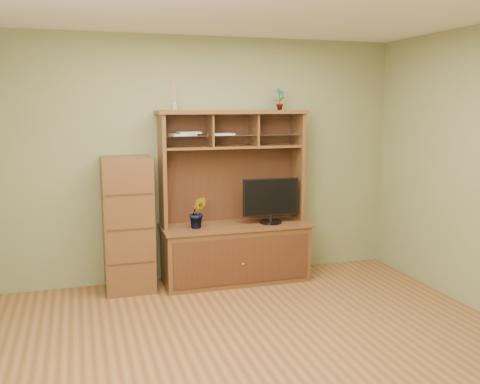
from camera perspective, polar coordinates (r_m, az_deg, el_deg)
name	(u,v)px	position (r m, az deg, el deg)	size (l,w,h in m)	color
room	(265,184)	(4.12, 2.69, 0.83)	(4.54, 4.04, 2.74)	brown
media_hutch	(235,235)	(5.98, -0.57, -4.60)	(1.66, 0.61, 1.90)	#4B2C15
monitor	(271,200)	(5.94, 3.30, -0.82)	(0.64, 0.25, 0.50)	black
orchid_plant	(198,212)	(5.73, -4.53, -2.19)	(0.19, 0.15, 0.34)	#34531C
top_plant	(279,99)	(6.06, 4.23, 9.88)	(0.13, 0.09, 0.25)	#316E26
reed_diffuser	(174,100)	(5.73, -7.03, 9.76)	(0.06, 0.06, 0.29)	silver
magazines	(197,134)	(5.79, -4.59, 6.21)	(0.71, 0.25, 0.04)	#A2A2A6
side_cabinet	(128,225)	(5.75, -11.84, -3.42)	(0.51, 0.46, 1.43)	#4B2C15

